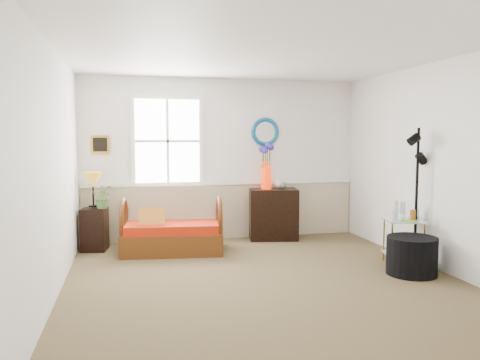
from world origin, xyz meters
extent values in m
cube|color=brown|center=(0.00, 0.00, 0.00)|extent=(4.50, 5.00, 0.01)
cube|color=white|center=(0.00, 0.00, 2.60)|extent=(4.50, 5.00, 0.01)
cube|color=white|center=(0.00, 2.50, 1.30)|extent=(4.50, 0.01, 2.60)
cube|color=white|center=(0.00, -2.50, 1.30)|extent=(4.50, 0.01, 2.60)
cube|color=white|center=(-2.25, 0.00, 1.30)|extent=(0.01, 5.00, 2.60)
cube|color=white|center=(2.25, 0.00, 1.30)|extent=(0.01, 5.00, 2.60)
cube|color=tan|center=(0.00, 2.48, 0.45)|extent=(4.46, 0.02, 0.90)
cube|color=white|center=(0.00, 2.47, 0.92)|extent=(4.46, 0.04, 0.06)
cube|color=gold|center=(-1.92, 2.48, 1.55)|extent=(0.28, 0.03, 0.28)
torus|color=#126999|center=(0.70, 2.48, 1.75)|extent=(0.47, 0.07, 0.47)
imported|color=#4D7B3F|center=(-1.87, 2.07, 0.76)|extent=(0.31, 0.35, 0.27)
cylinder|color=black|center=(1.81, -0.05, 0.23)|extent=(0.78, 0.78, 0.46)
camera|label=1|loc=(-1.50, -4.96, 1.65)|focal=35.00mm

